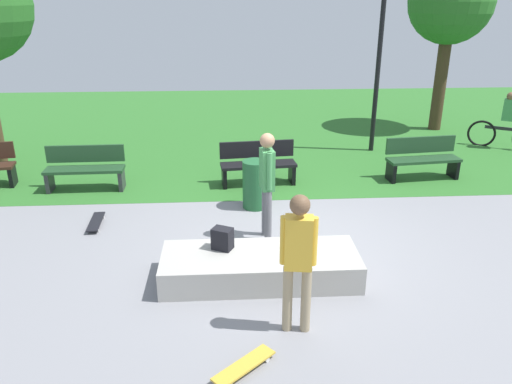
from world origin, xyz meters
TOP-DOWN VIEW (x-y plane):
  - ground_plane at (0.00, 0.00)m, footprint 28.00×28.00m
  - grass_lawn at (0.00, 7.91)m, footprint 26.60×12.17m
  - concrete_ledge at (-0.58, -1.11)m, footprint 2.81×1.03m
  - backpack_on_ledge at (-1.12, -0.91)m, footprint 0.34×0.30m
  - skater_performing_trick at (-0.23, -2.30)m, footprint 0.43×0.24m
  - skater_watching at (-0.39, 0.22)m, footprint 0.24×0.43m
  - skateboard_by_ledge at (-0.89, -2.99)m, footprint 0.73×0.68m
  - skateboard_spare at (-3.38, 0.88)m, footprint 0.24×0.81m
  - park_bench_center_lawn at (3.27, 2.92)m, footprint 1.64×0.64m
  - park_bench_far_left at (-3.97, 2.70)m, footprint 1.61×0.50m
  - park_bench_near_lamppost at (-0.37, 2.80)m, footprint 1.64×0.62m
  - tree_leaning_ash at (5.27, 7.15)m, footprint 2.34×2.34m
  - lamp_post at (2.75, 5.08)m, footprint 0.28×0.28m
  - trash_bin at (-0.50, 1.52)m, footprint 0.48×0.48m
  - cyclist_on_bicycle at (6.29, 5.06)m, footprint 1.58×1.00m

SIDE VIEW (x-z plane):
  - ground_plane at x=0.00m, z-range 0.00..0.00m
  - grass_lawn at x=0.00m, z-range 0.00..0.01m
  - skateboard_by_ledge at x=-0.89m, z-range 0.02..0.10m
  - skateboard_spare at x=-3.38m, z-range 0.02..0.10m
  - concrete_ledge at x=-0.58m, z-range 0.00..0.41m
  - trash_bin at x=-0.50m, z-range 0.00..0.93m
  - park_bench_center_lawn at x=3.27m, z-range 0.03..0.94m
  - park_bench_far_left at x=-3.97m, z-range 0.03..0.94m
  - park_bench_near_lamppost at x=-0.37m, z-range 0.03..0.94m
  - backpack_on_ledge at x=-1.12m, z-range 0.41..0.73m
  - cyclist_on_bicycle at x=6.29m, z-range -0.13..1.39m
  - skater_performing_trick at x=-0.23m, z-range 0.16..1.94m
  - skater_watching at x=-0.39m, z-range 0.17..1.98m
  - lamp_post at x=2.75m, z-range 0.47..5.42m
  - tree_leaning_ash at x=5.27m, z-range 1.17..5.98m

